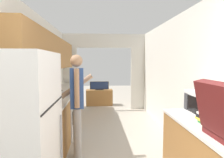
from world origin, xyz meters
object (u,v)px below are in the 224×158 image
at_px(person, 77,103).
at_px(tv_cabinet, 99,97).
at_px(refrigerator, 13,145).
at_px(book_stack, 210,120).
at_px(microwave, 204,103).
at_px(range_oven, 59,115).
at_px(knife, 61,91).
at_px(television, 99,86).

distance_m(person, tv_cabinet, 4.13).
relative_size(refrigerator, person, 0.99).
relative_size(refrigerator, book_stack, 5.54).
bearing_deg(microwave, range_oven, 140.64).
distance_m(refrigerator, knife, 2.93).
distance_m(refrigerator, person, 1.47).
bearing_deg(tv_cabinet, television, -90.00).
height_order(range_oven, tv_cabinet, range_oven).
bearing_deg(book_stack, television, 102.81).
bearing_deg(knife, tv_cabinet, 46.96).
relative_size(microwave, knife, 1.33).
bearing_deg(television, book_stack, -77.19).
bearing_deg(book_stack, tv_cabinet, 102.71).
xyz_separation_m(refrigerator, person, (0.43, 1.40, 0.08)).
relative_size(person, microwave, 3.80).
distance_m(person, television, 4.04).
relative_size(range_oven, television, 1.54).
height_order(refrigerator, television, refrigerator).
distance_m(refrigerator, range_oven, 2.47).
height_order(microwave, television, microwave).
bearing_deg(refrigerator, microwave, 16.72).
distance_m(person, knife, 1.62).
relative_size(microwave, book_stack, 1.48).
distance_m(tv_cabinet, knife, 2.77).
bearing_deg(book_stack, microwave, 70.71).
relative_size(book_stack, knife, 0.90).
relative_size(range_oven, book_stack, 3.45).
bearing_deg(refrigerator, range_oven, 91.37).
xyz_separation_m(range_oven, tv_cabinet, (0.88, 3.02, -0.17)).
bearing_deg(book_stack, knife, 128.13).
bearing_deg(television, tv_cabinet, 90.00).
bearing_deg(person, refrigerator, 157.06).
relative_size(refrigerator, microwave, 3.74).
xyz_separation_m(person, television, (0.39, 4.02, -0.20)).
height_order(refrigerator, range_oven, refrigerator).
relative_size(range_oven, person, 0.61).
height_order(person, microwave, person).
xyz_separation_m(refrigerator, microwave, (2.13, 0.64, 0.22)).
height_order(person, knife, person).
distance_m(person, book_stack, 1.94).
height_order(microwave, book_stack, microwave).
relative_size(book_stack, tv_cabinet, 0.32).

